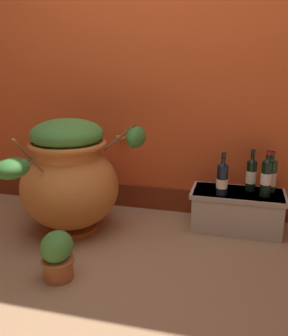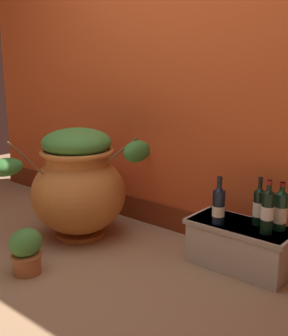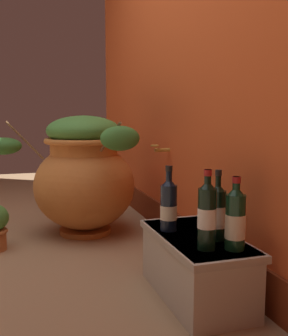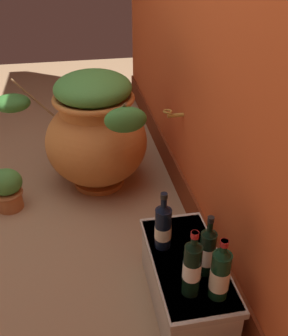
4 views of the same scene
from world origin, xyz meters
name	(u,v)px [view 2 (image 2 of 4)]	position (x,y,z in m)	size (l,w,h in m)	color
ground_plane	(63,290)	(0.00, 0.00, 0.00)	(7.00, 7.00, 0.00)	#9E7A56
back_wall	(190,54)	(0.00, 1.20, 1.29)	(4.40, 0.33, 2.60)	#D15123
terracotta_urn	(78,183)	(-0.51, 0.58, 0.40)	(0.92, 0.96, 0.79)	#C17033
stone_ledge	(240,244)	(0.62, 0.88, 0.15)	(0.64, 0.31, 0.28)	beige
wine_bottle_left	(259,205)	(0.70, 0.94, 0.40)	(0.07, 0.07, 0.30)	black
wine_bottle_middle	(268,210)	(0.79, 0.84, 0.42)	(0.07, 0.07, 0.31)	black
wine_bottle_right	(281,209)	(0.83, 0.95, 0.41)	(0.08, 0.08, 0.29)	black
wine_bottle_back	(219,205)	(0.51, 0.79, 0.40)	(0.08, 0.08, 0.29)	black
potted_shrub	(26,250)	(-0.32, -0.01, 0.15)	(0.19, 0.20, 0.28)	#B26638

